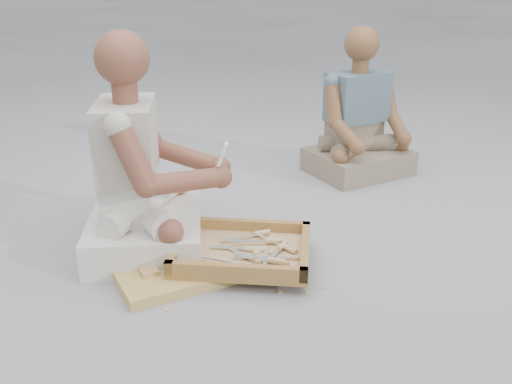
{
  "coord_description": "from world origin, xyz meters",
  "views": [
    {
      "loc": [
        -0.29,
        -1.94,
        1.16
      ],
      "look_at": [
        -0.07,
        0.19,
        0.3
      ],
      "focal_mm": 40.0,
      "sensor_mm": 36.0,
      "label": 1
    }
  ],
  "objects": [
    {
      "name": "chisel_6",
      "position": [
        -0.11,
        0.12,
        0.08
      ],
      "size": [
        0.22,
        0.07,
        0.02
      ],
      "rotation": [
        0.0,
        0.0,
        -0.23
      ],
      "color": "white",
      "rests_on": "tool_tray"
    },
    {
      "name": "wood_chip_11",
      "position": [
        -0.43,
        -0.17,
        0.0
      ],
      "size": [
        0.02,
        0.02,
        0.0
      ],
      "primitive_type": "cube",
      "rotation": [
        0.0,
        0.0,
        1.26
      ],
      "color": "tan",
      "rests_on": "ground"
    },
    {
      "name": "wood_chip_1",
      "position": [
        0.1,
        0.46,
        0.0
      ],
      "size": [
        0.02,
        0.02,
        0.0
      ],
      "primitive_type": "cube",
      "rotation": [
        0.0,
        0.0,
        0.03
      ],
      "color": "tan",
      "rests_on": "ground"
    },
    {
      "name": "companion",
      "position": [
        0.64,
        1.19,
        0.28
      ],
      "size": [
        0.67,
        0.61,
        0.84
      ],
      "rotation": [
        0.0,
        0.0,
        3.56
      ],
      "color": "gray",
      "rests_on": "ground"
    },
    {
      "name": "wood_chip_2",
      "position": [
        -0.11,
        0.37,
        0.0
      ],
      "size": [
        0.02,
        0.02,
        0.0
      ],
      "primitive_type": "cube",
      "rotation": [
        0.0,
        0.0,
        2.76
      ],
      "color": "tan",
      "rests_on": "ground"
    },
    {
      "name": "wood_chip_8",
      "position": [
        -0.39,
        0.46,
        0.0
      ],
      "size": [
        0.02,
        0.02,
        0.0
      ],
      "primitive_type": "cube",
      "rotation": [
        0.0,
        0.0,
        0.52
      ],
      "color": "tan",
      "rests_on": "ground"
    },
    {
      "name": "wood_chip_12",
      "position": [
        -0.46,
        0.25,
        0.0
      ],
      "size": [
        0.02,
        0.02,
        0.0
      ],
      "primitive_type": "cube",
      "rotation": [
        0.0,
        0.0,
        0.15
      ],
      "color": "tan",
      "rests_on": "ground"
    },
    {
      "name": "craftsman",
      "position": [
        -0.54,
        0.34,
        0.32
      ],
      "size": [
        0.62,
        0.6,
        0.93
      ],
      "rotation": [
        0.0,
        0.0,
        -1.58
      ],
      "color": "silver",
      "rests_on": "ground"
    },
    {
      "name": "chisel_1",
      "position": [
        -0.06,
        0.25,
        0.08
      ],
      "size": [
        0.22,
        0.08,
        0.02
      ],
      "rotation": [
        0.0,
        0.0,
        0.29
      ],
      "color": "white",
      "rests_on": "tool_tray"
    },
    {
      "name": "wood_chip_10",
      "position": [
        -0.46,
        0.49,
        0.0
      ],
      "size": [
        0.02,
        0.02,
        0.0
      ],
      "primitive_type": "cube",
      "rotation": [
        0.0,
        0.0,
        0.29
      ],
      "color": "tan",
      "rests_on": "ground"
    },
    {
      "name": "wood_chip_3",
      "position": [
        -0.24,
        0.29,
        0.0
      ],
      "size": [
        0.02,
        0.02,
        0.0
      ],
      "primitive_type": "cube",
      "rotation": [
        0.0,
        0.0,
        0.7
      ],
      "color": "tan",
      "rests_on": "ground"
    },
    {
      "name": "chisel_3",
      "position": [
        -0.02,
        -0.0,
        0.08
      ],
      "size": [
        0.21,
        0.1,
        0.02
      ],
      "rotation": [
        0.0,
        0.0,
        -0.41
      ],
      "color": "white",
      "rests_on": "tool_tray"
    },
    {
      "name": "wood_chip_0",
      "position": [
        -0.44,
        0.36,
        0.0
      ],
      "size": [
        0.02,
        0.02,
        0.0
      ],
      "primitive_type": "cube",
      "rotation": [
        0.0,
        0.0,
        2.98
      ],
      "color": "tan",
      "rests_on": "ground"
    },
    {
      "name": "chisel_7",
      "position": [
        -0.11,
        0.05,
        0.08
      ],
      "size": [
        0.16,
        0.18,
        0.02
      ],
      "rotation": [
        0.0,
        0.0,
        -0.85
      ],
      "color": "white",
      "rests_on": "tool_tray"
    },
    {
      "name": "tool_tray",
      "position": [
        -0.13,
        0.12,
        0.07
      ],
      "size": [
        0.62,
        0.54,
        0.07
      ],
      "rotation": [
        0.0,
        0.0,
        -0.21
      ],
      "color": "brown",
      "rests_on": "carved_panel"
    },
    {
      "name": "chisel_8",
      "position": [
        -0.02,
        0.09,
        0.07
      ],
      "size": [
        0.16,
        0.18,
        0.02
      ],
      "rotation": [
        0.0,
        0.0,
        0.84
      ],
      "color": "white",
      "rests_on": "tool_tray"
    },
    {
      "name": "wood_chip_7",
      "position": [
        -0.02,
        0.47,
        0.0
      ],
      "size": [
        0.02,
        0.02,
        0.0
      ],
      "primitive_type": "cube",
      "rotation": [
        0.0,
        0.0,
        1.77
      ],
      "color": "tan",
      "rests_on": "ground"
    },
    {
      "name": "carved_panel",
      "position": [
        -0.33,
        0.15,
        0.02
      ],
      "size": [
        0.77,
        0.65,
        0.04
      ],
      "primitive_type": "cube",
      "rotation": [
        0.0,
        0.0,
        0.38
      ],
      "color": "#9F793D",
      "rests_on": "ground"
    },
    {
      "name": "chisel_11",
      "position": [
        -0.08,
        0.09,
        0.07
      ],
      "size": [
        0.19,
        0.15,
        0.02
      ],
      "rotation": [
        0.0,
        0.0,
        0.64
      ],
      "color": "white",
      "rests_on": "tool_tray"
    },
    {
      "name": "chisel_0",
      "position": [
        -0.03,
        -0.01,
        0.09
      ],
      "size": [
        0.21,
        0.11,
        0.02
      ],
      "rotation": [
        0.0,
        0.0,
        -0.45
      ],
      "color": "white",
      "rests_on": "tool_tray"
    },
    {
      "name": "chisel_5",
      "position": [
        0.05,
        0.11,
        0.08
      ],
      "size": [
        0.15,
        0.19,
        0.02
      ],
      "rotation": [
        0.0,
        0.0,
        -0.93
      ],
      "color": "white",
      "rests_on": "tool_tray"
    },
    {
      "name": "mobile_phone",
      "position": [
        -0.2,
        0.27,
        0.44
      ],
      "size": [
        0.05,
        0.05,
        0.1
      ],
      "rotation": [
        -0.35,
        0.0,
        -1.73
      ],
      "color": "white",
      "rests_on": "craftsman"
    },
    {
      "name": "chisel_9",
      "position": [
        -0.02,
        0.17,
        0.09
      ],
      "size": [
        0.22,
        0.03,
        0.02
      ],
      "rotation": [
        0.0,
        0.0,
        -0.05
      ],
      "color": "white",
      "rests_on": "tool_tray"
    },
    {
      "name": "wood_chip_4",
      "position": [
        -0.01,
        -0.1,
        0.0
      ],
      "size": [
        0.02,
        0.02,
        0.0
      ],
      "primitive_type": "cube",
      "rotation": [
        0.0,
        0.0,
        0.04
      ],
      "color": "tan",
      "rests_on": "ground"
    },
    {
      "name": "chisel_2",
      "position": [
        -0.17,
        -0.01,
        0.08
      ],
      "size": [
        0.21,
        0.11,
        0.02
      ],
      "rotation": [
        0.0,
        0.0,
        -0.45
      ],
      "color": "white",
      "rests_on": "tool_tray"
    },
    {
      "name": "chisel_4",
      "position": [
        0.02,
        0.1,
        0.08
      ],
      "size": [
        0.13,
        0.2,
        0.02
      ],
      "rotation": [
        0.0,
        0.0,
        1.01
      ],
      "color": "white",
      "rests_on": "tool_tray"
    },
    {
      "name": "chisel_10",
      "position": [
        0.06,
        0.03,
        0.08
      ],
      "size": [
        0.22,
        0.04,
        0.02
      ],
      "rotation": [
        0.0,
        0.0,
        -0.12
      ],
      "color": "white",
      "rests_on": "tool_tray"
    },
    {
      "name": "wood_chip_5",
      "position": [
        -0.4,
        0.3,
        0.0
      ],
      "size": [
        0.02,
        0.02,
        0.0
      ],
      "primitive_type": "cube",
      "rotation": [
        0.0,
        0.0,
        2.91
      ],
      "color": "tan",
      "rests_on": "ground"
    },
    {
      "name": "wood_chip_6",
      "position": [
        0.17,
        -0.08,
        0.0
      ],
      "size": [
        0.02,
        0.02,
        0.0
      ],
      "primitive_type": "cube",
      "rotation": [
        0.0,
        0.0,
        0.35
      ],
      "color": "tan",
      "rests_on": "ground"
    },
    {
      "name": "wood_chip_9",
      "position": [
        -0.02,
        -0.01,
        0.0
      ],
      "size": [
        0.02,
        0.02,
        0.0
      ],
      "primitive_type": "cube",
      "rotation": [
        0.0,
        0.0,
        0.1
      ],
      "color": "tan",
      "rests_on": "ground"
    },
    {
      "name": "ground",
      "position": [
        0.0,
        0.0,
        0.0
      ],
      "size": [
        60.0,
        60.0,
        0.0
      ],
      "primitive_type": "plane",
      "color": "#9A999F",
      "rests_on": "ground"
    },
    {
      "name": "wood_chip_14",
      "position": [
        0.09,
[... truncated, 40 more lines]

